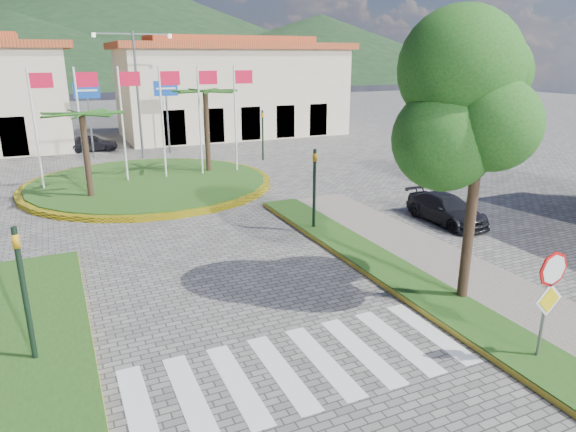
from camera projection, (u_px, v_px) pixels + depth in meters
name	position (u px, v px, depth m)	size (l,w,h in m)	color
sidewalk_right	(570.00, 348.00, 11.80)	(4.00, 28.00, 0.15)	gray
verge_right	(533.00, 359.00, 11.32)	(1.60, 28.00, 0.18)	#244714
crosswalk	(298.00, 367.00, 11.18)	(8.00, 3.00, 0.01)	silver
roundabout_island	(149.00, 183.00, 26.76)	(12.70, 12.70, 6.00)	yellow
stop_sign	(549.00, 289.00, 10.82)	(0.80, 0.11, 2.65)	slate
deciduous_tree	(482.00, 112.00, 12.69)	(3.60, 3.60, 6.80)	black
traffic_light_left	(23.00, 284.00, 10.72)	(0.15, 0.18, 3.20)	black
traffic_light_right	(314.00, 182.00, 19.33)	(0.15, 0.18, 3.20)	black
traffic_light_far	(263.00, 130.00, 32.88)	(0.18, 0.15, 3.20)	black
direction_sign_west	(88.00, 104.00, 32.76)	(1.60, 0.14, 5.20)	slate
direction_sign_east	(167.00, 102.00, 34.74)	(1.60, 0.14, 5.20)	slate
street_lamp_centre	(137.00, 88.00, 32.81)	(4.80, 0.16, 8.00)	slate
building_right	(232.00, 88.00, 43.50)	(19.08, 9.54, 8.05)	beige
hill_far_mid	(112.00, 25.00, 148.10)	(180.00, 180.00, 30.00)	black
hill_far_east	(321.00, 47.00, 149.97)	(120.00, 120.00, 18.00)	black
hill_near_back	(14.00, 49.00, 114.24)	(110.00, 110.00, 16.00)	black
car_dark_a	(92.00, 143.00, 36.38)	(1.39, 3.46, 1.18)	black
car_dark_b	(186.00, 133.00, 41.33)	(1.19, 3.40, 1.12)	black
car_side_right	(446.00, 209.00, 20.79)	(1.57, 3.87, 1.12)	black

